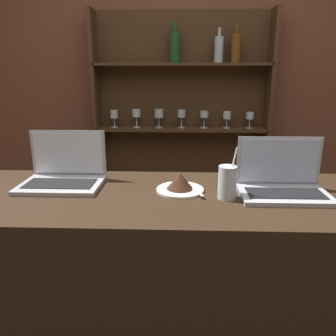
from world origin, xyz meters
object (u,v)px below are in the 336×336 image
Objects in this scene: laptop_near at (64,174)px; cake_plate at (180,184)px; water_glass at (227,182)px; laptop_far at (282,182)px.

cake_plate is (0.50, -0.07, -0.02)m from laptop_near.
water_glass is at bearing -11.93° from laptop_near.
water_glass is at bearing -165.33° from laptop_far.
laptop_near is 1.67× the size of water_glass.
laptop_far is (0.90, -0.08, 0.00)m from laptop_near.
laptop_near reaches higher than laptop_far.
laptop_near reaches higher than cake_plate.
cake_plate is (-0.40, 0.02, -0.02)m from laptop_far.
laptop_far is 1.69× the size of water_glass.
water_glass is (0.18, -0.07, 0.03)m from cake_plate.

